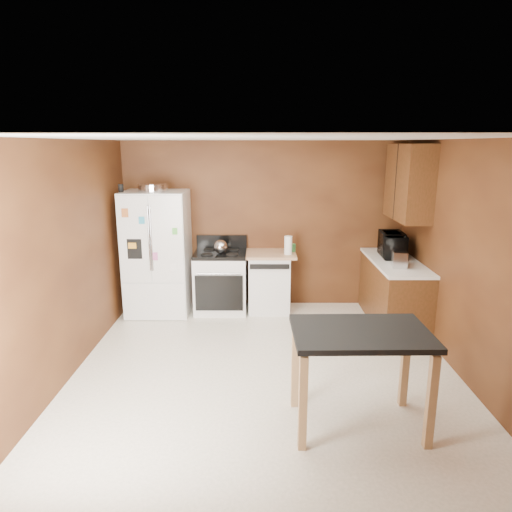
{
  "coord_description": "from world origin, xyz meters",
  "views": [
    {
      "loc": [
        -0.07,
        -4.59,
        2.44
      ],
      "look_at": [
        -0.11,
        0.85,
        1.11
      ],
      "focal_mm": 32.0,
      "sensor_mm": 36.0,
      "label": 1
    }
  ],
  "objects_px": {
    "kettle": "(221,247)",
    "green_canister": "(292,248)",
    "paper_towel": "(288,245)",
    "dishwasher": "(269,281)",
    "toaster": "(399,259)",
    "pen_cup": "(121,188)",
    "gas_range": "(221,281)",
    "refrigerator": "(158,253)",
    "roasting_pan": "(153,188)",
    "microwave": "(393,246)",
    "island": "(360,346)"
  },
  "relations": [
    {
      "from": "kettle",
      "to": "green_canister",
      "type": "height_order",
      "value": "kettle"
    },
    {
      "from": "paper_towel",
      "to": "dishwasher",
      "type": "bearing_deg",
      "value": 161.31
    },
    {
      "from": "kettle",
      "to": "toaster",
      "type": "xyz_separation_m",
      "value": [
        2.37,
        -0.71,
        0.0
      ]
    },
    {
      "from": "pen_cup",
      "to": "dishwasher",
      "type": "distance_m",
      "value": 2.5
    },
    {
      "from": "pen_cup",
      "to": "toaster",
      "type": "relative_size",
      "value": 0.38
    },
    {
      "from": "toaster",
      "to": "gas_range",
      "type": "xyz_separation_m",
      "value": [
        -2.38,
        0.79,
        -0.54
      ]
    },
    {
      "from": "pen_cup",
      "to": "toaster",
      "type": "distance_m",
      "value": 3.87
    },
    {
      "from": "toaster",
      "to": "refrigerator",
      "type": "distance_m",
      "value": 3.38
    },
    {
      "from": "green_canister",
      "to": "dishwasher",
      "type": "xyz_separation_m",
      "value": [
        -0.35,
        -0.09,
        -0.49
      ]
    },
    {
      "from": "roasting_pan",
      "to": "refrigerator",
      "type": "height_order",
      "value": "roasting_pan"
    },
    {
      "from": "microwave",
      "to": "refrigerator",
      "type": "distance_m",
      "value": 3.37
    },
    {
      "from": "kettle",
      "to": "refrigerator",
      "type": "distance_m",
      "value": 0.93
    },
    {
      "from": "gas_range",
      "to": "toaster",
      "type": "bearing_deg",
      "value": -18.23
    },
    {
      "from": "kettle",
      "to": "toaster",
      "type": "height_order",
      "value": "toaster"
    },
    {
      "from": "refrigerator",
      "to": "dishwasher",
      "type": "height_order",
      "value": "refrigerator"
    },
    {
      "from": "roasting_pan",
      "to": "dishwasher",
      "type": "relative_size",
      "value": 0.46
    },
    {
      "from": "pen_cup",
      "to": "refrigerator",
      "type": "height_order",
      "value": "pen_cup"
    },
    {
      "from": "island",
      "to": "pen_cup",
      "type": "bearing_deg",
      "value": 135.78
    },
    {
      "from": "green_canister",
      "to": "dishwasher",
      "type": "height_order",
      "value": "green_canister"
    },
    {
      "from": "island",
      "to": "roasting_pan",
      "type": "bearing_deg",
      "value": 129.94
    },
    {
      "from": "kettle",
      "to": "pen_cup",
      "type": "bearing_deg",
      "value": -175.06
    },
    {
      "from": "refrigerator",
      "to": "island",
      "type": "bearing_deg",
      "value": -50.41
    },
    {
      "from": "paper_towel",
      "to": "refrigerator",
      "type": "distance_m",
      "value": 1.91
    },
    {
      "from": "green_canister",
      "to": "gas_range",
      "type": "xyz_separation_m",
      "value": [
        -1.07,
        -0.11,
        -0.48
      ]
    },
    {
      "from": "toaster",
      "to": "gas_range",
      "type": "relative_size",
      "value": 0.26
    },
    {
      "from": "refrigerator",
      "to": "island",
      "type": "xyz_separation_m",
      "value": [
        2.35,
        -2.84,
        -0.14
      ]
    },
    {
      "from": "green_canister",
      "to": "toaster",
      "type": "relative_size",
      "value": 0.39
    },
    {
      "from": "kettle",
      "to": "dishwasher",
      "type": "xyz_separation_m",
      "value": [
        0.71,
        0.1,
        -0.55
      ]
    },
    {
      "from": "microwave",
      "to": "island",
      "type": "bearing_deg",
      "value": 162.0
    },
    {
      "from": "kettle",
      "to": "island",
      "type": "height_order",
      "value": "kettle"
    },
    {
      "from": "roasting_pan",
      "to": "microwave",
      "type": "xyz_separation_m",
      "value": [
        3.37,
        -0.16,
        -0.8
      ]
    },
    {
      "from": "roasting_pan",
      "to": "gas_range",
      "type": "bearing_deg",
      "value": 4.97
    },
    {
      "from": "green_canister",
      "to": "toaster",
      "type": "height_order",
      "value": "toaster"
    },
    {
      "from": "microwave",
      "to": "gas_range",
      "type": "height_order",
      "value": "microwave"
    },
    {
      "from": "toaster",
      "to": "microwave",
      "type": "distance_m",
      "value": 0.56
    },
    {
      "from": "green_canister",
      "to": "gas_range",
      "type": "distance_m",
      "value": 1.18
    },
    {
      "from": "pen_cup",
      "to": "green_canister",
      "type": "bearing_deg",
      "value": 7.28
    },
    {
      "from": "roasting_pan",
      "to": "island",
      "type": "bearing_deg",
      "value": -50.06
    },
    {
      "from": "paper_towel",
      "to": "gas_range",
      "type": "xyz_separation_m",
      "value": [
        -0.99,
        0.07,
        -0.56
      ]
    },
    {
      "from": "microwave",
      "to": "dishwasher",
      "type": "height_order",
      "value": "microwave"
    },
    {
      "from": "gas_range",
      "to": "island",
      "type": "relative_size",
      "value": 0.94
    },
    {
      "from": "microwave",
      "to": "refrigerator",
      "type": "relative_size",
      "value": 0.31
    },
    {
      "from": "toaster",
      "to": "dishwasher",
      "type": "relative_size",
      "value": 0.32
    },
    {
      "from": "paper_towel",
      "to": "kettle",
      "type": "bearing_deg",
      "value": -179.35
    },
    {
      "from": "kettle",
      "to": "roasting_pan",
      "type": "bearing_deg",
      "value": -179.91
    },
    {
      "from": "roasting_pan",
      "to": "pen_cup",
      "type": "distance_m",
      "value": 0.43
    },
    {
      "from": "gas_range",
      "to": "dishwasher",
      "type": "distance_m",
      "value": 0.72
    },
    {
      "from": "toaster",
      "to": "gas_range",
      "type": "distance_m",
      "value": 2.57
    },
    {
      "from": "microwave",
      "to": "refrigerator",
      "type": "xyz_separation_m",
      "value": [
        -3.36,
        0.17,
        -0.15
      ]
    },
    {
      "from": "island",
      "to": "microwave",
      "type": "bearing_deg",
      "value": 69.14
    }
  ]
}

